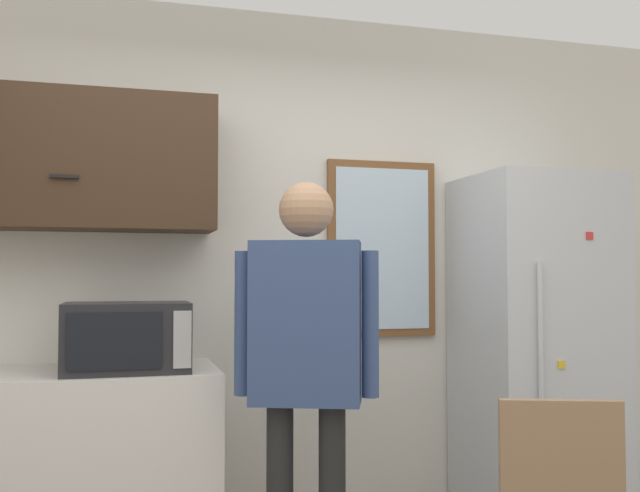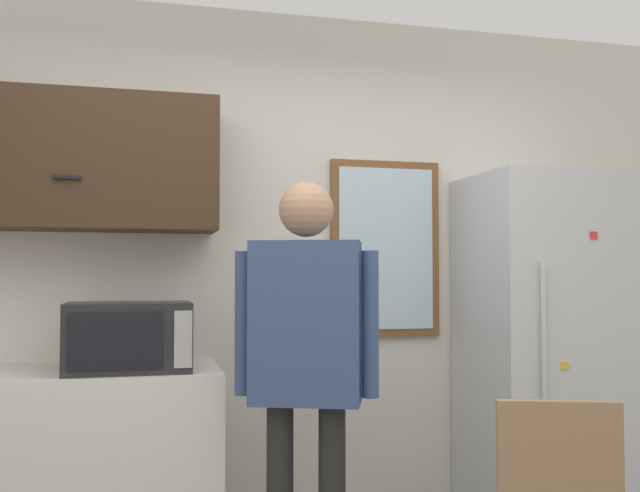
% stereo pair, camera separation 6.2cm
% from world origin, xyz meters
% --- Properties ---
extents(back_wall, '(6.00, 0.06, 2.70)m').
position_xyz_m(back_wall, '(0.00, 1.76, 1.35)').
color(back_wall, silver).
rests_on(back_wall, ground_plane).
extents(microwave, '(0.53, 0.38, 0.30)m').
position_xyz_m(microwave, '(-0.55, 1.32, 1.06)').
color(microwave, '#232326').
rests_on(microwave, counter).
extents(person, '(0.56, 0.36, 1.71)m').
position_xyz_m(person, '(0.16, 0.96, 1.05)').
color(person, black).
rests_on(person, ground_plane).
extents(refrigerator, '(0.70, 0.68, 1.84)m').
position_xyz_m(refrigerator, '(1.49, 1.39, 0.92)').
color(refrigerator, silver).
rests_on(refrigerator, ground_plane).
extents(window, '(0.60, 0.05, 0.94)m').
position_xyz_m(window, '(0.76, 1.72, 1.47)').
color(window, brown).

